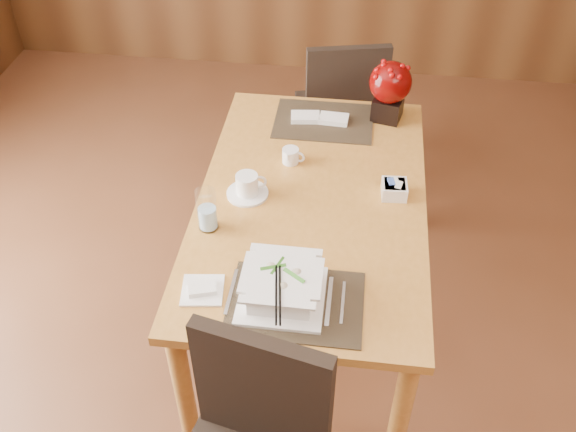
# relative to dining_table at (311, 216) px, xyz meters

# --- Properties ---
(dining_table) EXTENTS (0.90, 1.50, 0.75)m
(dining_table) POSITION_rel_dining_table_xyz_m (0.00, 0.00, 0.00)
(dining_table) COLOR #CB8838
(dining_table) RESTS_ON ground
(placemat_near) EXTENTS (0.45, 0.33, 0.01)m
(placemat_near) POSITION_rel_dining_table_xyz_m (0.00, -0.55, 0.10)
(placemat_near) COLOR black
(placemat_near) RESTS_ON dining_table
(placemat_far) EXTENTS (0.45, 0.33, 0.01)m
(placemat_far) POSITION_rel_dining_table_xyz_m (0.00, 0.55, 0.10)
(placemat_far) COLOR black
(placemat_far) RESTS_ON dining_table
(soup_setting) EXTENTS (0.29, 0.29, 0.12)m
(soup_setting) POSITION_rel_dining_table_xyz_m (-0.05, -0.53, 0.15)
(soup_setting) COLOR white
(soup_setting) RESTS_ON dining_table
(coffee_cup) EXTENTS (0.17, 0.17, 0.09)m
(coffee_cup) POSITION_rel_dining_table_xyz_m (-0.26, -0.01, 0.14)
(coffee_cup) COLOR white
(coffee_cup) RESTS_ON dining_table
(water_glass) EXTENTS (0.08, 0.08, 0.17)m
(water_glass) POSITION_rel_dining_table_xyz_m (-0.37, -0.22, 0.18)
(water_glass) COLOR white
(water_glass) RESTS_ON dining_table
(creamer_jug) EXTENTS (0.11, 0.11, 0.07)m
(creamer_jug) POSITION_rel_dining_table_xyz_m (-0.11, 0.23, 0.13)
(creamer_jug) COLOR white
(creamer_jug) RESTS_ON dining_table
(sugar_caddy) EXTENTS (0.10, 0.10, 0.06)m
(sugar_caddy) POSITION_rel_dining_table_xyz_m (0.32, 0.06, 0.13)
(sugar_caddy) COLOR white
(sugar_caddy) RESTS_ON dining_table
(berry_decor) EXTENTS (0.19, 0.19, 0.28)m
(berry_decor) POSITION_rel_dining_table_xyz_m (0.29, 0.62, 0.26)
(berry_decor) COLOR black
(berry_decor) RESTS_ON dining_table
(napkins_far) EXTENTS (0.26, 0.10, 0.02)m
(napkins_far) POSITION_rel_dining_table_xyz_m (-0.01, 0.55, 0.11)
(napkins_far) COLOR white
(napkins_far) RESTS_ON dining_table
(bread_plate) EXTENTS (0.16, 0.16, 0.01)m
(bread_plate) POSITION_rel_dining_table_xyz_m (-0.32, -0.53, 0.10)
(bread_plate) COLOR white
(bread_plate) RESTS_ON dining_table
(far_chair) EXTENTS (0.52, 0.53, 0.94)m
(far_chair) POSITION_rel_dining_table_xyz_m (0.06, 1.03, -0.12)
(far_chair) COLOR black
(far_chair) RESTS_ON ground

